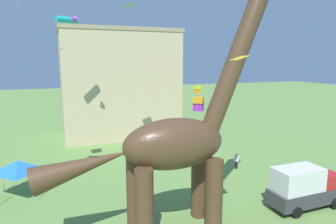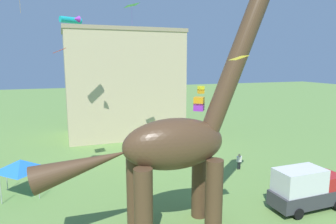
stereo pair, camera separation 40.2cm
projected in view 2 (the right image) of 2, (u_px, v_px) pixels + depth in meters
dinosaur_sculpture at (173, 144)px, 18.71m from camera, size 15.37×3.26×16.06m
parked_box_truck at (306, 188)px, 22.18m from camera, size 5.63×2.37×3.20m
person_vendor_side at (239, 160)px, 30.46m from camera, size 0.61×0.27×1.64m
festival_canopy_tent at (21, 165)px, 24.49m from camera, size 3.15×3.15×3.00m
kite_far_left at (132, 5)px, 28.92m from camera, size 1.31×1.74×2.12m
kite_far_right at (201, 90)px, 37.46m from camera, size 0.73×0.73×0.93m
kite_near_low at (239, 58)px, 15.32m from camera, size 0.89×1.11×0.24m
kite_mid_left at (72, 20)px, 30.85m from camera, size 2.33×2.33×0.67m
kite_mid_right at (59, 51)px, 26.47m from camera, size 1.14×1.61×0.48m
kite_high_left at (199, 104)px, 19.98m from camera, size 0.90×0.90×0.92m
background_building_block at (123, 83)px, 44.45m from camera, size 16.61×9.90×15.41m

